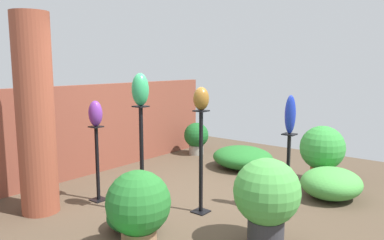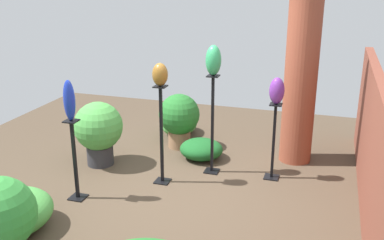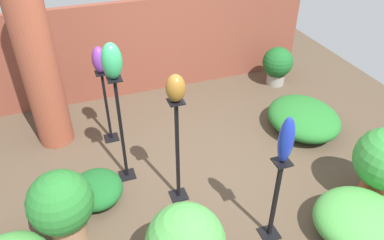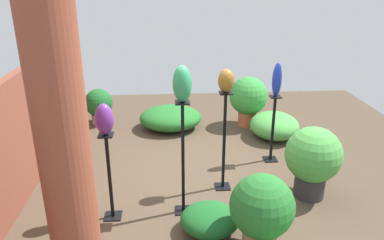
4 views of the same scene
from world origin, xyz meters
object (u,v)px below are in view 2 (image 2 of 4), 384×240
object	(u,v)px
pedestal_cobalt	(75,164)
art_vase_cobalt	(69,100)
art_vase_jade	(213,60)
art_vase_violet	(277,91)
pedestal_jade	(212,129)
potted_plant_mid_right	(179,117)
pedestal_violet	(273,145)
brick_pillar	(301,77)
pedestal_bronze	(162,139)
potted_plant_mid_left	(98,129)
art_vase_bronze	(160,75)

from	to	relation	value
pedestal_cobalt	art_vase_cobalt	world-z (taller)	art_vase_cobalt
art_vase_jade	art_vase_cobalt	size ratio (longest dim) A/B	0.82
pedestal_cobalt	art_vase_violet	world-z (taller)	art_vase_violet
pedestal_jade	pedestal_cobalt	size ratio (longest dim) A/B	1.36
art_vase_jade	art_vase_violet	xyz separation A→B (m)	(-0.06, 0.84, -0.36)
potted_plant_mid_right	pedestal_violet	bearing A→B (deg)	66.18
brick_pillar	pedestal_jade	world-z (taller)	brick_pillar
pedestal_jade	pedestal_bronze	xyz separation A→B (m)	(0.51, -0.56, -0.03)
pedestal_bronze	pedestal_cobalt	distance (m)	1.15
pedestal_jade	art_vase_cobalt	xyz separation A→B (m)	(1.26, -1.42, 0.64)
pedestal_jade	potted_plant_mid_left	world-z (taller)	pedestal_jade
brick_pillar	pedestal_bronze	world-z (taller)	brick_pillar
art_vase_bronze	art_vase_cobalt	size ratio (longest dim) A/B	0.59
pedestal_jade	pedestal_bronze	size ratio (longest dim) A/B	1.05
art_vase_violet	art_vase_bronze	bearing A→B (deg)	-67.82
pedestal_bronze	art_vase_jade	bearing A→B (deg)	132.61
art_vase_jade	pedestal_jade	bearing A→B (deg)	153.43
brick_pillar	potted_plant_mid_left	distance (m)	3.02
pedestal_violet	art_vase_cobalt	bearing A→B (deg)	-59.72
pedestal_jade	art_vase_jade	size ratio (longest dim) A/B	3.47
pedestal_cobalt	pedestal_jade	bearing A→B (deg)	131.69
brick_pillar	potted_plant_mid_left	xyz separation A→B (m)	(1.03, -2.74, -0.74)
art_vase_bronze	pedestal_jade	bearing A→B (deg)	132.61
pedestal_jade	art_vase_bronze	xyz separation A→B (m)	(0.51, -0.56, 0.84)
pedestal_jade	pedestal_bronze	bearing A→B (deg)	-47.39
potted_plant_mid_right	potted_plant_mid_left	world-z (taller)	potted_plant_mid_left
brick_pillar	art_vase_cobalt	world-z (taller)	brick_pillar
art_vase_jade	potted_plant_mid_left	distance (m)	1.98
brick_pillar	art_vase_jade	xyz separation A→B (m)	(0.80, -1.09, 0.33)
pedestal_bronze	potted_plant_mid_right	distance (m)	1.30
art_vase_violet	potted_plant_mid_right	bearing A→B (deg)	-113.82
pedestal_violet	pedestal_jade	bearing A→B (deg)	-86.01
art_vase_violet	art_vase_cobalt	world-z (taller)	art_vase_cobalt
pedestal_bronze	art_vase_cobalt	size ratio (longest dim) A/B	2.71
brick_pillar	pedestal_cobalt	distance (m)	3.34
pedestal_violet	potted_plant_mid_right	distance (m)	1.74
art_vase_violet	art_vase_cobalt	xyz separation A→B (m)	(1.32, -2.26, 0.04)
pedestal_jade	art_vase_cobalt	bearing A→B (deg)	-48.31
pedestal_bronze	brick_pillar	bearing A→B (deg)	128.46
brick_pillar	potted_plant_mid_right	distance (m)	2.00
pedestal_bronze	potted_plant_mid_left	bearing A→B (deg)	-104.32
art_vase_cobalt	potted_plant_mid_right	size ratio (longest dim) A/B	0.56
brick_pillar	art_vase_jade	bearing A→B (deg)	-53.87
potted_plant_mid_left	pedestal_bronze	bearing A→B (deg)	75.68
art_vase_cobalt	potted_plant_mid_left	xyz separation A→B (m)	(-1.03, -0.23, -0.74)
art_vase_violet	art_vase_cobalt	size ratio (longest dim) A/B	0.71
pedestal_jade	art_vase_cobalt	world-z (taller)	art_vase_cobalt
potted_plant_mid_right	art_vase_jade	bearing A→B (deg)	44.55
art_vase_bronze	art_vase_violet	distance (m)	1.53
brick_pillar	art_vase_bronze	size ratio (longest dim) A/B	8.72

